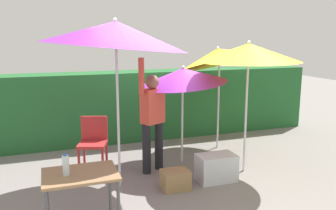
{
  "coord_description": "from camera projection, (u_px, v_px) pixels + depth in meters",
  "views": [
    {
      "loc": [
        -1.85,
        -4.98,
        2.21
      ],
      "look_at": [
        0.0,
        0.3,
        1.1
      ],
      "focal_mm": 37.48,
      "sensor_mm": 36.0,
      "label": 1
    }
  ],
  "objects": [
    {
      "name": "umbrella_navy",
      "position": [
        249.0,
        53.0,
        5.46
      ],
      "size": [
        1.63,
        1.63,
        2.14
      ],
      "color": "silver",
      "rests_on": "ground_plane"
    },
    {
      "name": "crate_cardboard",
      "position": [
        175.0,
        180.0,
        5.12
      ],
      "size": [
        0.4,
        0.31,
        0.28
      ],
      "primitive_type": "cube",
      "color": "#9E7A4C",
      "rests_on": "ground_plane"
    },
    {
      "name": "umbrella_orange",
      "position": [
        116.0,
        34.0,
        4.83
      ],
      "size": [
        2.06,
        2.04,
        2.49
      ],
      "color": "silver",
      "rests_on": "ground_plane"
    },
    {
      "name": "person_vendor",
      "position": [
        153.0,
        116.0,
        5.65
      ],
      "size": [
        0.53,
        0.36,
        1.88
      ],
      "color": "black",
      "rests_on": "ground_plane"
    },
    {
      "name": "chair_plastic",
      "position": [
        93.0,
        140.0,
        5.8
      ],
      "size": [
        0.56,
        0.56,
        0.89
      ],
      "color": "#B72D2D",
      "rests_on": "ground_plane"
    },
    {
      "name": "hedge_row",
      "position": [
        138.0,
        105.0,
        7.59
      ],
      "size": [
        8.0,
        0.7,
        1.47
      ],
      "primitive_type": "cube",
      "color": "#23602D",
      "rests_on": "ground_plane"
    },
    {
      "name": "umbrella_rainbow",
      "position": [
        219.0,
        56.0,
        6.69
      ],
      "size": [
        1.7,
        1.65,
        2.27
      ],
      "color": "silver",
      "rests_on": "ground_plane"
    },
    {
      "name": "bottle_water",
      "position": [
        66.0,
        165.0,
        3.72
      ],
      "size": [
        0.07,
        0.07,
        0.24
      ],
      "color": "silver",
      "rests_on": "folding_table"
    },
    {
      "name": "folding_table",
      "position": [
        81.0,
        181.0,
        3.82
      ],
      "size": [
        0.8,
        0.6,
        0.74
      ],
      "color": "#4C4C51",
      "rests_on": "ground_plane"
    },
    {
      "name": "ground_plane",
      "position": [
        174.0,
        175.0,
        5.64
      ],
      "size": [
        24.0,
        24.0,
        0.0
      ],
      "primitive_type": "plane",
      "color": "gray"
    },
    {
      "name": "umbrella_yellow",
      "position": [
        183.0,
        76.0,
        5.99
      ],
      "size": [
        1.52,
        1.51,
        1.75
      ],
      "color": "silver",
      "rests_on": "ground_plane"
    },
    {
      "name": "cooler_box",
      "position": [
        216.0,
        168.0,
        5.4
      ],
      "size": [
        0.59,
        0.36,
        0.42
      ],
      "primitive_type": "cube",
      "color": "silver",
      "rests_on": "ground_plane"
    }
  ]
}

